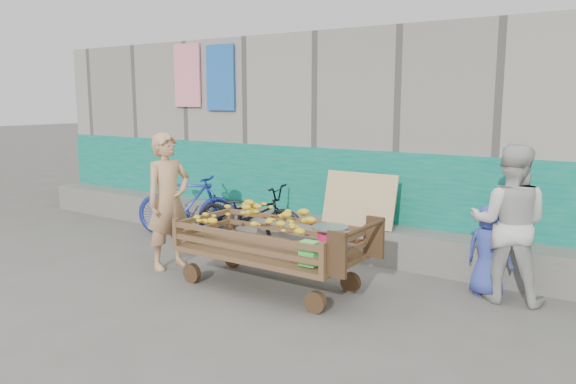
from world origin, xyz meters
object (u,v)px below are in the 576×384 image
Objects in this scene: bench at (211,238)px; vendor_man at (168,201)px; bicycle_dark at (249,215)px; banana_cart at (266,232)px; bicycle_blue at (187,205)px; child at (489,250)px; woman at (509,224)px.

vendor_man reaches higher than bench.
vendor_man is at bearing 163.21° from bicycle_dark.
banana_cart is 2.68m from bicycle_blue.
banana_cart is at bearing -147.78° from bicycle_dark.
child is at bearing -61.19° from vendor_man.
banana_cart is 1.33× the size of woman.
bicycle_dark is at bearing 5.33° from vendor_man.
child is 0.59× the size of bicycle_dark.
vendor_man is at bearing -163.83° from bicycle_blue.
vendor_man is at bearing -177.01° from banana_cart.
child reaches higher than banana_cart.
bicycle_blue reaches higher than bench.
bicycle_blue is (-0.84, 0.40, 0.31)m from bench.
banana_cart is 1.45m from vendor_man.
bicycle_blue is (-4.50, 0.10, -0.01)m from child.
banana_cart is 1.30× the size of vendor_man.
bicycle_dark is (-3.61, 0.30, -0.38)m from woman.
bench is at bearing 17.95° from vendor_man.
child reaches higher than bench.
vendor_man is (-1.43, -0.07, 0.21)m from banana_cart.
bicycle_blue is (-2.39, 1.21, -0.14)m from banana_cart.
banana_cart is at bearing 35.54° from child.
bench is 0.59× the size of woman.
vendor_man reaches higher than woman.
bench is 0.65m from bicycle_dark.
bench is (-1.55, 0.81, -0.45)m from banana_cart.
woman is at bearing -112.30° from bicycle_blue.
vendor_man is 3.75m from child.
banana_cart is 1.30× the size of bicycle_dark.
bench is at bearing 152.43° from banana_cart.
bicycle_blue is (-4.69, 0.15, -0.33)m from woman.
woman is 0.38m from child.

